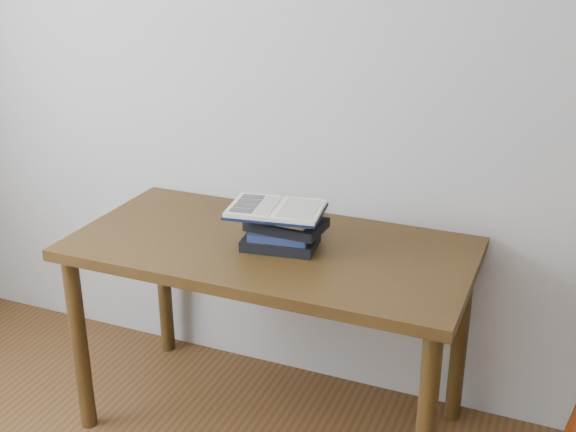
% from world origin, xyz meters
% --- Properties ---
extents(desk, '(1.40, 0.70, 0.75)m').
position_xyz_m(desk, '(0.10, 1.38, 0.65)').
color(desk, '#402C10').
rests_on(desk, ground).
extents(book_stack, '(0.28, 0.20, 0.13)m').
position_xyz_m(book_stack, '(0.15, 1.38, 0.81)').
color(book_stack, black).
rests_on(book_stack, desk).
extents(open_book, '(0.35, 0.27, 0.03)m').
position_xyz_m(open_book, '(0.13, 1.37, 0.89)').
color(open_book, black).
rests_on(open_book, book_stack).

